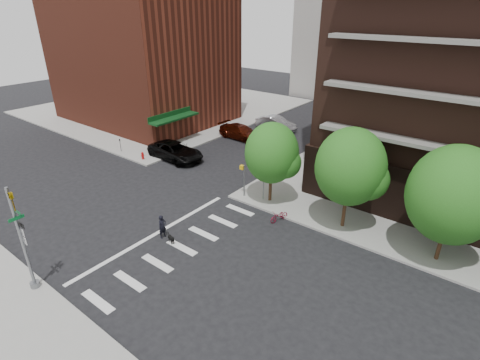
# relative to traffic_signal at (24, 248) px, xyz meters

# --- Properties ---
(ground) EXTENTS (120.00, 120.00, 0.00)m
(ground) POSITION_rel_traffic_signal_xyz_m (0.47, 7.49, -2.70)
(ground) COLOR black
(ground) RESTS_ON ground
(sidewalk_nw) EXTENTS (31.00, 33.00, 0.15)m
(sidewalk_nw) POSITION_rel_traffic_signal_xyz_m (-24.03, 30.99, -2.62)
(sidewalk_nw) COLOR gray
(sidewalk_nw) RESTS_ON ground
(crosswalk) EXTENTS (3.85, 13.00, 0.01)m
(crosswalk) POSITION_rel_traffic_signal_xyz_m (2.68, 7.49, -2.69)
(crosswalk) COLOR silver
(crosswalk) RESTS_ON ground
(midrise_nw) EXTENTS (21.40, 15.50, 20.00)m
(midrise_nw) POSITION_rel_traffic_signal_xyz_m (-21.53, 25.49, 7.45)
(midrise_nw) COLOR maroon
(midrise_nw) RESTS_ON sidewalk_nw
(tree_a) EXTENTS (4.00, 4.00, 5.90)m
(tree_a) POSITION_rel_traffic_signal_xyz_m (4.47, 15.99, 1.35)
(tree_a) COLOR #301E11
(tree_a) RESTS_ON sidewalk_ne
(tree_b) EXTENTS (4.50, 4.50, 6.65)m
(tree_b) POSITION_rel_traffic_signal_xyz_m (10.47, 15.99, 1.85)
(tree_b) COLOR #301E11
(tree_b) RESTS_ON sidewalk_ne
(tree_c) EXTENTS (5.00, 5.00, 6.80)m
(tree_c) POSITION_rel_traffic_signal_xyz_m (16.47, 15.99, 1.75)
(tree_c) COLOR #301E11
(tree_c) RESTS_ON sidewalk_ne
(traffic_signal) EXTENTS (0.90, 0.75, 6.00)m
(traffic_signal) POSITION_rel_traffic_signal_xyz_m (0.00, 0.00, 0.00)
(traffic_signal) COLOR slate
(traffic_signal) RESTS_ON sidewalk_s
(pedestrian_signal) EXTENTS (2.18, 0.67, 2.60)m
(pedestrian_signal) POSITION_rel_traffic_signal_xyz_m (2.79, 15.42, -0.84)
(pedestrian_signal) COLOR slate
(pedestrian_signal) RESTS_ON sidewalk_ne
(fire_hydrant) EXTENTS (0.24, 0.24, 0.73)m
(fire_hydrant) POSITION_rel_traffic_signal_xyz_m (-10.03, 15.29, -2.15)
(fire_hydrant) COLOR #A50C0C
(fire_hydrant) RESTS_ON sidewalk_nw
(parking_meter) EXTENTS (0.10, 0.08, 1.32)m
(parking_meter) POSITION_rel_traffic_signal_xyz_m (-13.53, 15.29, -1.74)
(parking_meter) COLOR black
(parking_meter) RESTS_ON sidewalk_nw
(parked_car_black) EXTENTS (3.04, 6.16, 1.68)m
(parked_car_black) POSITION_rel_traffic_signal_xyz_m (-7.73, 17.53, -1.86)
(parked_car_black) COLOR black
(parked_car_black) RESTS_ON ground
(parked_car_maroon) EXTENTS (2.45, 5.58, 1.60)m
(parked_car_maroon) POSITION_rel_traffic_signal_xyz_m (-6.43, 26.32, -1.90)
(parked_car_maroon) COLOR #421006
(parked_car_maroon) RESTS_ON ground
(parked_car_silver) EXTENTS (1.90, 5.11, 1.67)m
(parked_car_silver) POSITION_rel_traffic_signal_xyz_m (-5.03, 31.43, -1.86)
(parked_car_silver) COLOR #A8A9AE
(parked_car_silver) RESTS_ON ground
(scooter) EXTENTS (0.93, 1.65, 0.82)m
(scooter) POSITION_rel_traffic_signal_xyz_m (6.60, 13.99, -2.29)
(scooter) COLOR maroon
(scooter) RESTS_ON ground
(dog_walker) EXTENTS (0.60, 0.40, 1.63)m
(dog_walker) POSITION_rel_traffic_signal_xyz_m (1.66, 7.57, -1.88)
(dog_walker) COLOR black
(dog_walker) RESTS_ON ground
(dog) EXTENTS (0.67, 0.34, 0.56)m
(dog) POSITION_rel_traffic_signal_xyz_m (2.58, 7.44, -2.35)
(dog) COLOR black
(dog) RESTS_ON ground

